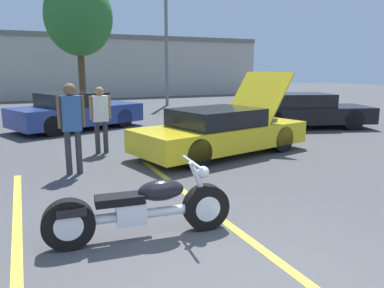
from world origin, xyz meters
The scene contains 11 objects.
parking_stripe_foreground centered at (-1.96, 2.27, 0.00)m, with size 0.12×5.94×0.01m, color yellow.
parking_stripe_middle centered at (0.64, 2.27, 0.00)m, with size 0.12×5.94×0.01m, color yellow.
far_building centered at (0.00, 26.08, 2.34)m, with size 32.00×4.20×4.40m.
light_pole centered at (5.88, 17.42, 4.36)m, with size 1.21×0.28×7.95m.
tree_background centered at (1.05, 16.60, 4.47)m, with size 3.20×3.20×6.34m.
motorcycle centered at (-0.54, 1.58, 0.38)m, with size 2.31×0.70×0.94m.
show_car_hood_open centered at (2.64, 5.31, 0.56)m, with size 4.66×2.68×1.98m.
parked_car_mid_right_row centered at (-0.07, 10.79, 0.60)m, with size 4.70×3.36×1.26m.
parked_car_right_row centered at (7.33, 7.80, 0.58)m, with size 4.87×3.15×1.21m.
spectator_by_show_car centered at (-0.04, 6.59, 0.97)m, with size 0.52×0.21×1.64m.
spectator_midground centered at (-0.91, 4.92, 1.08)m, with size 0.52×0.24×1.80m.
Camera 1 is at (-1.77, -2.62, 2.07)m, focal length 35.00 mm.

